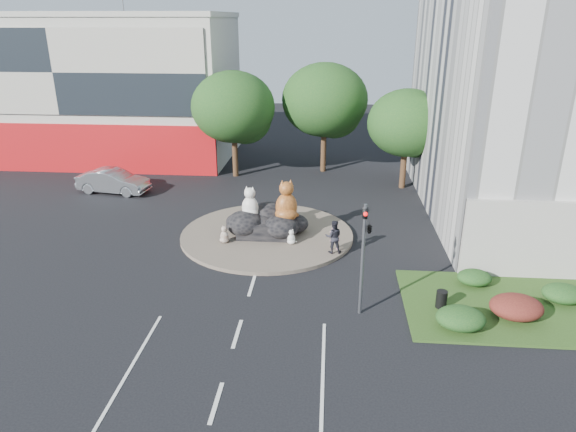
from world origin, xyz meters
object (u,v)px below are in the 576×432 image
at_px(cat_tabby, 286,200).
at_px(kitten_calico, 224,234).
at_px(parked_car, 113,181).
at_px(pedestrian_dark, 334,237).
at_px(cat_white, 250,202).
at_px(kitten_white, 291,236).
at_px(litter_bin, 441,299).
at_px(pedestrian_pink, 335,236).

xyz_separation_m(cat_tabby, kitten_calico, (-3.35, -1.43, -1.60)).
distance_m(cat_tabby, kitten_calico, 3.98).
relative_size(kitten_calico, parked_car, 0.19).
distance_m(cat_tabby, pedestrian_dark, 3.73).
distance_m(cat_white, kitten_white, 3.25).
relative_size(cat_white, litter_bin, 2.43).
relative_size(cat_tabby, pedestrian_pink, 1.57).
bearing_deg(cat_tabby, kitten_white, -90.57).
distance_m(kitten_white, pedestrian_pink, 2.47).
bearing_deg(pedestrian_dark, cat_white, -30.11).
relative_size(cat_white, pedestrian_pink, 1.24).
bearing_deg(pedestrian_dark, kitten_calico, -10.93).
bearing_deg(kitten_white, cat_tabby, 68.94).
bearing_deg(kitten_white, cat_white, 111.61).
xyz_separation_m(pedestrian_pink, parked_car, (-16.00, 9.00, -0.10)).
distance_m(cat_white, cat_tabby, 2.14).
height_order(pedestrian_pink, parked_car, same).
relative_size(pedestrian_pink, pedestrian_dark, 0.83).
bearing_deg(kitten_white, kitten_calico, 144.48).
relative_size(cat_white, cat_tabby, 0.79).
xyz_separation_m(parked_car, litter_bin, (20.64, -14.48, -0.35)).
distance_m(pedestrian_pink, litter_bin, 7.19).
bearing_deg(parked_car, pedestrian_pink, -110.39).
relative_size(kitten_calico, kitten_white, 1.16).
bearing_deg(litter_bin, pedestrian_pink, 130.22).
distance_m(parked_car, litter_bin, 25.21).
height_order(cat_white, cat_tabby, cat_tabby).
xyz_separation_m(kitten_calico, pedestrian_dark, (6.05, -0.86, 0.41)).
bearing_deg(kitten_calico, cat_tabby, 61.64).
xyz_separation_m(cat_white, pedestrian_dark, (4.82, -2.48, -0.93)).
height_order(cat_tabby, litter_bin, cat_tabby).
relative_size(cat_tabby, parked_car, 0.46).
height_order(cat_tabby, kitten_calico, cat_tabby).
distance_m(cat_white, pedestrian_dark, 5.50).
bearing_deg(pedestrian_dark, pedestrian_pink, -101.89).
height_order(kitten_white, litter_bin, kitten_white).
xyz_separation_m(kitten_white, litter_bin, (7.01, -6.02, -0.12)).
bearing_deg(litter_bin, kitten_white, 139.35).
bearing_deg(kitten_white, parked_car, 111.02).
bearing_deg(pedestrian_pink, cat_tabby, -42.19).
distance_m(cat_tabby, kitten_white, 2.16).
relative_size(pedestrian_dark, litter_bin, 2.34).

